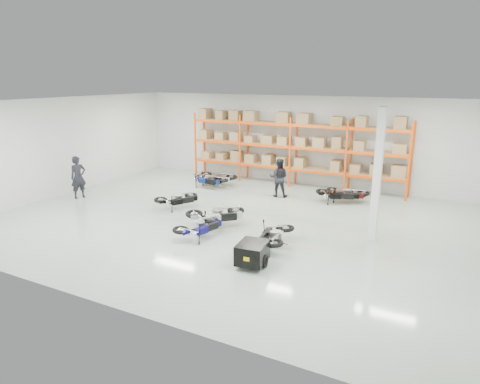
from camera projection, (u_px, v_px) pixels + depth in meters
The scene contains 14 objects.
room at pixel (232, 164), 15.99m from camera, with size 18.00×18.00×18.00m.
pallet_rack at pixel (293, 141), 21.51m from camera, with size 11.28×0.98×3.62m.
structural_column at pixel (377, 176), 14.09m from camera, with size 0.25×0.25×4.50m, color white.
moto_blue_centre at pixel (200, 224), 14.70m from camera, with size 0.75×1.68×1.02m, color #0C074F, non-canonical shape.
moto_silver_left at pixel (217, 211), 15.80m from camera, with size 0.85×1.92×1.17m, color #AAACB1, non-canonical shape.
moto_black_far_left at pixel (178, 197), 18.03m from camera, with size 0.74×1.67×1.02m, color black, non-canonical shape.
moto_touring_right at pixel (274, 232), 13.86m from camera, with size 0.77×1.73×1.06m, color black, non-canonical shape.
trailer at pixel (252, 253), 12.52m from camera, with size 0.91×1.72×0.71m.
moto_back_a at pixel (209, 177), 21.44m from camera, with size 0.76×1.71×1.04m, color navy, non-canonical shape.
moto_back_b at pixel (216, 175), 21.87m from camera, with size 0.81×1.82×1.11m, color silver, non-canonical shape.
moto_back_c at pixel (339, 191), 18.80m from camera, with size 0.76×1.71×1.05m, color black, non-canonical shape.
moto_back_d at pixel (347, 191), 18.98m from camera, with size 0.74×1.66×1.01m, color #3C0C0C, non-canonical shape.
person_left at pixel (78, 177), 19.50m from camera, with size 0.71×0.46×1.94m, color black.
person_back at pixel (279, 178), 19.73m from camera, with size 0.88×0.68×1.80m, color black.
Camera 1 is at (7.56, -13.78, 5.41)m, focal length 32.00 mm.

